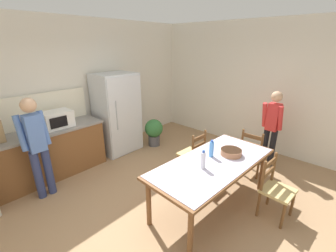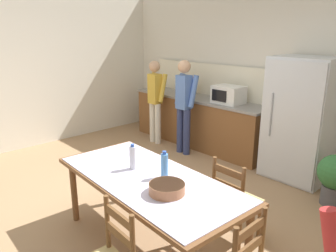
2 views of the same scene
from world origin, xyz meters
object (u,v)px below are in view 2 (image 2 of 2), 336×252
chair_side_far_right (235,201)px  potted_plant (335,177)px  bottle_near_centre (133,157)px  person_at_sink (155,98)px  refrigerator (300,120)px  paper_bag (188,86)px  person_at_counter (184,102)px  bottle_off_centre (164,165)px  serving_bowl (167,188)px  dining_table (148,184)px  microwave (228,95)px

chair_side_far_right → potted_plant: 1.57m
bottle_near_centre → chair_side_far_right: size_ratio=0.30×
person_at_sink → refrigerator: bearing=-79.7°
refrigerator → chair_side_far_right: bearing=-81.7°
chair_side_far_right → paper_bag: bearing=-35.7°
refrigerator → person_at_counter: size_ratio=1.08×
bottle_off_centre → chair_side_far_right: bearing=57.6°
chair_side_far_right → person_at_counter: 2.62m
person_at_sink → bottle_near_centre: bearing=-135.2°
refrigerator → serving_bowl: size_ratio=5.61×
bottle_off_centre → person_at_sink: 3.27m
dining_table → bottle_off_centre: (0.11, 0.11, 0.20)m
dining_table → refrigerator: bearing=85.1°
refrigerator → chair_side_far_right: refrigerator is taller
dining_table → person_at_counter: person_at_counter is taller
paper_bag → person_at_sink: 0.66m
bottle_near_centre → serving_bowl: (0.62, -0.10, -0.07)m
microwave → dining_table: microwave is taller
refrigerator → person_at_sink: 2.69m
bottle_near_centre → refrigerator: bearing=79.6°
bottle_off_centre → serving_bowl: bottle_off_centre is taller
microwave → serving_bowl: (1.44, -2.77, -0.26)m
bottle_off_centre → paper_bag: bearing=129.9°
person_at_counter → refrigerator: bearing=-74.9°
microwave → person_at_sink: 1.44m
dining_table → person_at_counter: bearing=126.9°
refrigerator → bottle_off_centre: (-0.12, -2.55, -0.00)m
bottle_near_centre → bottle_off_centre: (0.37, 0.10, 0.00)m
serving_bowl → bottle_off_centre: bearing=141.4°
microwave → potted_plant: (2.03, -0.45, -0.70)m
dining_table → chair_side_far_right: bearing=55.5°
bottle_off_centre → bottle_near_centre: bearing=-165.0°
person_at_counter → serving_bowl: bearing=-138.6°
serving_bowl → person_at_sink: (-2.78, 2.27, 0.07)m
paper_bag → serving_bowl: size_ratio=1.12×
microwave → serving_bowl: microwave is taller
paper_bag → microwave: bearing=0.5°
refrigerator → serving_bowl: 2.76m
potted_plant → bottle_near_centre: bearing=-118.5°
chair_side_far_right → bottle_off_centre: bearing=59.2°
person_at_counter → dining_table: bearing=-143.1°
serving_bowl → potted_plant: bearing=75.8°
microwave → bottle_near_centre: 2.80m
paper_bag → bottle_near_centre: bearing=-56.3°
paper_bag → serving_bowl: (2.40, -2.77, -0.29)m
bottle_off_centre → person_at_counter: person_at_counter is taller
paper_bag → dining_table: size_ratio=0.17×
refrigerator → bottle_near_centre: size_ratio=6.65×
dining_table → person_at_sink: bearing=137.9°
microwave → dining_table: size_ratio=0.24×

